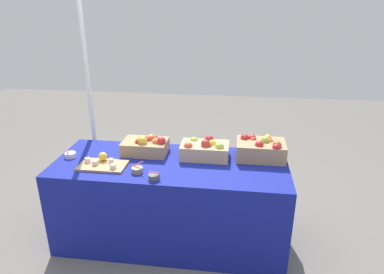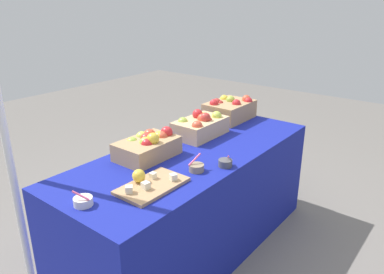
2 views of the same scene
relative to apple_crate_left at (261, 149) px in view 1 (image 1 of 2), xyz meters
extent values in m
plane|color=slate|center=(-0.73, -0.19, -0.82)|extent=(10.00, 10.00, 0.00)
cube|color=navy|center=(-0.73, -0.19, -0.45)|extent=(1.90, 0.76, 0.74)
cube|color=tan|center=(0.00, 0.00, -0.01)|extent=(0.40, 0.28, 0.14)
sphere|color=red|center=(-0.14, 0.06, 0.07)|extent=(0.07, 0.07, 0.07)
sphere|color=#B2332D|center=(-0.07, 0.08, 0.06)|extent=(0.07, 0.07, 0.07)
sphere|color=#D14C33|center=(0.12, -0.08, 0.07)|extent=(0.07, 0.07, 0.07)
sphere|color=gold|center=(0.06, 0.09, 0.06)|extent=(0.07, 0.07, 0.07)
sphere|color=red|center=(0.11, -0.11, 0.06)|extent=(0.07, 0.07, 0.07)
sphere|color=red|center=(-0.02, -0.08, 0.06)|extent=(0.07, 0.07, 0.07)
sphere|color=#99B742|center=(0.03, 0.01, 0.07)|extent=(0.07, 0.07, 0.07)
sphere|color=#B2332D|center=(-0.07, 0.06, 0.04)|extent=(0.07, 0.07, 0.07)
sphere|color=#D14C33|center=(0.07, 0.03, 0.04)|extent=(0.07, 0.07, 0.07)
cube|color=tan|center=(-0.46, -0.05, -0.02)|extent=(0.40, 0.24, 0.12)
sphere|color=#D14C33|center=(-0.46, -0.07, 0.04)|extent=(0.08, 0.08, 0.08)
sphere|color=#B2332D|center=(-0.46, -0.09, 0.06)|extent=(0.08, 0.08, 0.08)
sphere|color=#B2332D|center=(-0.44, -0.09, 0.03)|extent=(0.08, 0.08, 0.08)
sphere|color=red|center=(-0.43, 0.00, 0.06)|extent=(0.08, 0.08, 0.08)
sphere|color=#99B742|center=(-0.57, 0.03, 0.03)|extent=(0.08, 0.08, 0.08)
sphere|color=#B2C64C|center=(-0.34, -0.11, 0.04)|extent=(0.08, 0.08, 0.08)
sphere|color=gold|center=(-0.40, -0.04, 0.04)|extent=(0.08, 0.08, 0.08)
sphere|color=#D14C33|center=(-0.59, -0.12, 0.04)|extent=(0.08, 0.08, 0.08)
cube|color=tan|center=(-0.98, -0.03, -0.03)|extent=(0.38, 0.25, 0.11)
sphere|color=gold|center=(-0.88, -0.04, 0.02)|extent=(0.08, 0.08, 0.08)
sphere|color=gold|center=(-0.98, -0.09, 0.05)|extent=(0.08, 0.08, 0.08)
sphere|color=#D14C33|center=(-0.91, 0.01, 0.03)|extent=(0.08, 0.08, 0.08)
sphere|color=red|center=(-0.83, -0.06, 0.05)|extent=(0.08, 0.08, 0.08)
sphere|color=red|center=(-1.02, -0.07, 0.02)|extent=(0.08, 0.08, 0.08)
sphere|color=#99B742|center=(-1.03, 0.05, 0.01)|extent=(0.08, 0.08, 0.08)
sphere|color=#99B742|center=(-1.01, -0.05, 0.03)|extent=(0.08, 0.08, 0.08)
sphere|color=#D14C33|center=(-0.87, -0.06, 0.02)|extent=(0.08, 0.08, 0.08)
sphere|color=#B2332D|center=(-0.96, -0.01, 0.03)|extent=(0.08, 0.08, 0.08)
sphere|color=#B2C64C|center=(-0.94, 0.05, 0.02)|extent=(0.08, 0.08, 0.08)
cube|color=tan|center=(-1.25, -0.33, -0.07)|extent=(0.37, 0.22, 0.02)
cube|color=beige|center=(-1.19, -0.29, -0.05)|extent=(0.03, 0.03, 0.03)
cube|color=beige|center=(-1.30, -0.34, -0.05)|extent=(0.04, 0.04, 0.04)
cube|color=beige|center=(-1.14, -0.39, -0.05)|extent=(0.04, 0.04, 0.03)
cube|color=beige|center=(-1.38, -0.30, -0.05)|extent=(0.05, 0.05, 0.04)
sphere|color=gold|center=(-1.27, -0.26, -0.03)|extent=(0.07, 0.07, 0.07)
cube|color=beige|center=(-1.19, -0.28, -0.05)|extent=(0.03, 0.03, 0.03)
cylinder|color=#4C4C51|center=(-0.79, -0.49, -0.06)|extent=(0.08, 0.08, 0.04)
cylinder|color=#EA598C|center=(-0.79, -0.50, -0.02)|extent=(0.08, 0.06, 0.04)
cylinder|color=gray|center=(-0.95, -0.39, -0.06)|extent=(0.09, 0.09, 0.04)
cylinder|color=#EA598C|center=(-0.95, -0.38, -0.02)|extent=(0.09, 0.03, 0.06)
cylinder|color=silver|center=(-1.58, -0.20, -0.06)|extent=(0.09, 0.09, 0.04)
cylinder|color=#EA598C|center=(-1.60, -0.21, -0.02)|extent=(0.05, 0.08, 0.05)
cylinder|color=white|center=(-1.63, 0.40, 0.21)|extent=(0.04, 0.04, 2.08)
camera|label=1|loc=(-0.22, -2.65, 1.14)|focal=31.99mm
camera|label=2|loc=(-2.48, -1.57, 0.85)|focal=34.73mm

